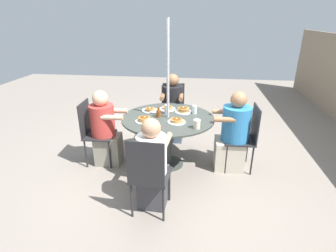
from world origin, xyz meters
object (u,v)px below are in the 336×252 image
Objects in this scene: patio_chair_west at (93,129)px; patio_chair_north at (148,173)px; diner_south at (172,111)px; patio_chair_south at (173,107)px; pancake_plate_a at (144,120)px; patio_chair_east at (246,134)px; diner_east at (233,135)px; syrup_bottle at (159,113)px; diner_north at (153,167)px; pancake_plate_e at (167,108)px; drinking_glass_b at (167,109)px; pancake_plate_c at (183,110)px; patio_table at (168,125)px; drinking_glass_a at (195,110)px; coffee_cup at (197,124)px; pancake_plate_d at (150,110)px; diner_west at (105,131)px; pancake_plate_b at (177,121)px.

patio_chair_north is at bearing 41.59° from patio_chair_west.
diner_south reaches higher than patio_chair_north.
patio_chair_south is 1.34m from pancake_plate_a.
patio_chair_east is 1.00× the size of patio_chair_south.
diner_east is 1.09m from syrup_bottle.
pancake_plate_e is at bearing 93.24° from diner_north.
patio_chair_west is 1.12m from drinking_glass_b.
diner_east reaches higher than syrup_bottle.
diner_east reaches higher than pancake_plate_c.
diner_south is at bearing -160.91° from pancake_plate_c.
patio_chair_north reaches higher than pancake_plate_e.
patio_chair_west is 3.96× the size of pancake_plate_e.
diner_south reaches higher than pancake_plate_e.
drinking_glass_a is (-0.19, 0.36, 0.18)m from patio_table.
syrup_bottle is 1.25× the size of coffee_cup.
syrup_bottle reaches higher than pancake_plate_d.
diner_south is 9.73× the size of drinking_glass_a.
patio_chair_west is at bearing 90.66° from patio_chair_east.
diner_west is 0.95m from drinking_glass_b.
drinking_glass_a is at bearing 112.02° from patio_chair_south.
diner_north is 0.80m from coffee_cup.
diner_south is at bearing 166.99° from pancake_plate_a.
patio_chair_west is at bearing 138.41° from patio_chair_north.
diner_south is (-2.01, 0.04, -0.00)m from patio_chair_north.
diner_east is at bearing 104.85° from pancake_plate_b.
pancake_plate_e is at bearing -159.96° from pancake_plate_b.
diner_north is 1.83m from diner_south.
patio_table is 0.34m from pancake_plate_c.
syrup_bottle is (0.25, -0.33, 0.03)m from pancake_plate_c.
coffee_cup is 0.84× the size of drinking_glass_b.
diner_west is (0.08, -2.01, -0.02)m from patio_chair_east.
diner_north is (0.92, -0.06, -0.14)m from patio_table.
patio_chair_south is (-1.09, -0.04, -0.10)m from patio_table.
patio_chair_east is 1.17m from drinking_glass_b.
patio_chair_west is at bearing 45.37° from patio_chair_south.
drinking_glass_b is (-0.11, -1.13, 0.29)m from patio_chair_east.
drinking_glass_a is at bearing 75.85° from patio_chair_east.
patio_chair_east is 0.83× the size of diner_east.
drinking_glass_b reaches higher than drinking_glass_a.
pancake_plate_b is at bearing 93.08° from pancake_plate_a.
pancake_plate_e is 0.20m from drinking_glass_b.
pancake_plate_b is 1.00× the size of pancake_plate_d.
diner_south is at bearing 134.61° from diner_west.
patio_chair_north is (1.09, -0.07, -0.10)m from patio_table.
syrup_bottle is at bearing 140.12° from pancake_plate_a.
pancake_plate_b is 0.61m from pancake_plate_d.
drinking_glass_b is (0.78, 0.00, 0.29)m from diner_south.
pancake_plate_a is 0.59m from pancake_plate_e.
syrup_bottle is at bearing -86.47° from patio_table.
diner_north reaches higher than coffee_cup.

